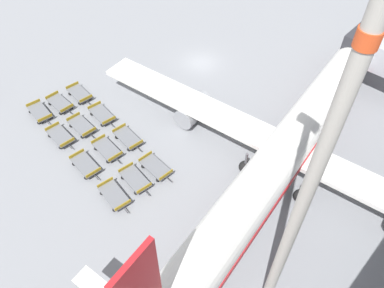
% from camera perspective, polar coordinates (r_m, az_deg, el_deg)
% --- Properties ---
extents(ground_plane, '(500.00, 500.00, 0.00)m').
position_cam_1_polar(ground_plane, '(46.68, 1.41, 12.28)').
color(ground_plane, gray).
extents(airplane, '(41.54, 45.80, 12.87)m').
position_cam_1_polar(airplane, '(34.16, 15.44, 0.98)').
color(airplane, white).
rests_on(airplane, ground_plane).
extents(baggage_dolly_row_near_col_a, '(3.82, 1.90, 0.92)m').
position_cam_1_polar(baggage_dolly_row_near_col_a, '(42.19, -22.19, 4.51)').
color(baggage_dolly_row_near_col_a, slate).
rests_on(baggage_dolly_row_near_col_a, ground_plane).
extents(baggage_dolly_row_near_col_b, '(3.79, 1.78, 0.92)m').
position_cam_1_polar(baggage_dolly_row_near_col_b, '(38.87, -19.43, 1.14)').
color(baggage_dolly_row_near_col_b, slate).
rests_on(baggage_dolly_row_near_col_b, ground_plane).
extents(baggage_dolly_row_near_col_c, '(3.80, 1.82, 0.92)m').
position_cam_1_polar(baggage_dolly_row_near_col_c, '(35.62, -15.93, -3.08)').
color(baggage_dolly_row_near_col_c, slate).
rests_on(baggage_dolly_row_near_col_c, ground_plane).
extents(baggage_dolly_row_near_col_d, '(3.83, 1.94, 0.92)m').
position_cam_1_polar(baggage_dolly_row_near_col_d, '(32.93, -11.76, -7.67)').
color(baggage_dolly_row_near_col_d, slate).
rests_on(baggage_dolly_row_near_col_d, ground_plane).
extents(baggage_dolly_row_mid_a_col_a, '(3.76, 1.69, 0.92)m').
position_cam_1_polar(baggage_dolly_row_mid_a_col_a, '(42.53, -19.49, 5.86)').
color(baggage_dolly_row_mid_a_col_a, slate).
rests_on(baggage_dolly_row_mid_a_col_a, ground_plane).
extents(baggage_dolly_row_mid_a_col_b, '(3.78, 1.76, 0.92)m').
position_cam_1_polar(baggage_dolly_row_mid_a_col_b, '(39.24, -16.47, 2.66)').
color(baggage_dolly_row_mid_a_col_b, slate).
rests_on(baggage_dolly_row_mid_a_col_b, ground_plane).
extents(baggage_dolly_row_mid_a_col_c, '(3.80, 1.82, 0.92)m').
position_cam_1_polar(baggage_dolly_row_mid_a_col_c, '(36.38, -12.80, -0.81)').
color(baggage_dolly_row_mid_a_col_c, slate).
rests_on(baggage_dolly_row_mid_a_col_c, ground_plane).
extents(baggage_dolly_row_mid_a_col_d, '(3.82, 1.91, 0.92)m').
position_cam_1_polar(baggage_dolly_row_mid_a_col_d, '(33.63, -8.66, -5.34)').
color(baggage_dolly_row_mid_a_col_d, slate).
rests_on(baggage_dolly_row_mid_a_col_d, ground_plane).
extents(baggage_dolly_row_mid_b_col_a, '(3.80, 1.83, 0.92)m').
position_cam_1_polar(baggage_dolly_row_mid_b_col_a, '(43.12, -16.78, 7.35)').
color(baggage_dolly_row_mid_b_col_a, slate).
rests_on(baggage_dolly_row_mid_b_col_a, ground_plane).
extents(baggage_dolly_row_mid_b_col_b, '(3.82, 1.89, 0.92)m').
position_cam_1_polar(baggage_dolly_row_mid_b_col_b, '(39.95, -13.56, 4.40)').
color(baggage_dolly_row_mid_b_col_b, slate).
rests_on(baggage_dolly_row_mid_b_col_b, ground_plane).
extents(baggage_dolly_row_mid_b_col_c, '(3.81, 1.85, 0.92)m').
position_cam_1_polar(baggage_dolly_row_mid_b_col_c, '(37.02, -9.75, 0.92)').
color(baggage_dolly_row_mid_b_col_c, slate).
rests_on(baggage_dolly_row_mid_b_col_c, ground_plane).
extents(baggage_dolly_row_mid_b_col_d, '(3.79, 1.77, 0.92)m').
position_cam_1_polar(baggage_dolly_row_mid_b_col_d, '(34.24, -5.56, -3.55)').
color(baggage_dolly_row_mid_b_col_d, slate).
rests_on(baggage_dolly_row_mid_b_col_d, ground_plane).
extents(apron_light_mast, '(2.00, 0.77, 26.75)m').
position_cam_1_polar(apron_light_mast, '(16.65, 18.01, -4.66)').
color(apron_light_mast, '#ADA89E').
rests_on(apron_light_mast, ground_plane).
extents(stand_guidance_stripe, '(5.33, 34.19, 0.01)m').
position_cam_1_polar(stand_guidance_stripe, '(31.52, 3.00, -11.58)').
color(stand_guidance_stripe, yellow).
rests_on(stand_guidance_stripe, ground_plane).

